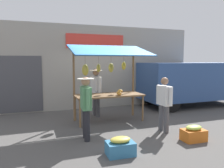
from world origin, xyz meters
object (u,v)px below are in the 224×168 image
produce_crate_near (120,147)px  parked_van (188,80)px  vendor_with_sunhat (96,88)px  shopper_with_ponytail (164,101)px  market_stall (108,74)px  shopper_with_shopping_bag (86,103)px  produce_crate_side (193,134)px

produce_crate_near → parked_van: bearing=-141.6°
vendor_with_sunhat → shopper_with_ponytail: vendor_with_sunhat is taller
market_stall → shopper_with_ponytail: (-1.08, 1.59, -0.68)m
shopper_with_shopping_bag → produce_crate_near: (-0.46, 1.14, -0.74)m
vendor_with_sunhat → parked_van: parked_van is taller
produce_crate_side → parked_van: bearing=-126.7°
shopper_with_ponytail → parked_van: bearing=-49.8°
produce_crate_side → vendor_with_sunhat: bearing=-63.5°
vendor_with_sunhat → produce_crate_side: size_ratio=2.92×
market_stall → parked_van: bearing=-164.8°
parked_van → shopper_with_ponytail: bearing=42.7°
market_stall → produce_crate_near: size_ratio=4.16×
produce_crate_near → shopper_with_shopping_bag: bearing=-68.2°
shopper_with_shopping_bag → parked_van: bearing=-59.3°
market_stall → shopper_with_shopping_bag: bearing=53.2°
market_stall → produce_crate_near: 3.02m
market_stall → parked_van: 4.20m
vendor_with_sunhat → produce_crate_side: (-1.59, 3.19, -0.81)m
market_stall → shopper_with_ponytail: size_ratio=1.64×
produce_crate_near → produce_crate_side: 2.02m
shopper_with_shopping_bag → vendor_with_sunhat: bearing=-17.9°
shopper_with_ponytail → produce_crate_side: 1.15m
shopper_with_ponytail → produce_crate_near: 2.12m
parked_van → produce_crate_near: 6.04m
vendor_with_sunhat → parked_van: bearing=87.3°
shopper_with_ponytail → produce_crate_side: bearing=-163.6°
shopper_with_ponytail → shopper_with_shopping_bag: shopper_with_shopping_bag is taller
shopper_with_shopping_bag → produce_crate_side: (-2.47, 0.99, -0.74)m
shopper_with_ponytail → produce_crate_near: (1.72, 1.02, -0.69)m
vendor_with_sunhat → produce_crate_near: 3.46m
market_stall → produce_crate_side: 3.14m
vendor_with_sunhat → shopper_with_ponytail: 2.65m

